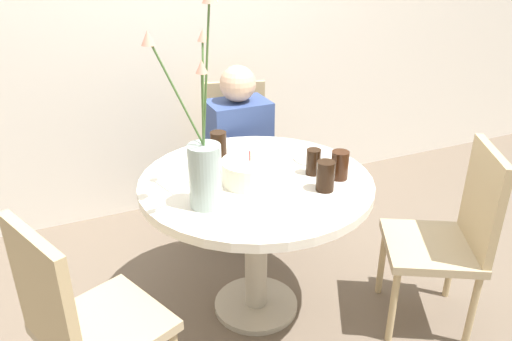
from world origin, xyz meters
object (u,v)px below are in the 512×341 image
object	(u,v)px
birthday_cake	(250,171)
drink_glass_3	(325,176)
chair_far_back	(81,319)
side_plate	(315,158)
drink_glass_2	(340,165)
drink_glass_0	(313,162)
drink_glass_1	(219,146)
chair_near_front	(236,149)
flower_vase	(204,163)
chair_left_flank	(452,231)
person_guest	(239,160)

from	to	relation	value
birthday_cake	drink_glass_3	world-z (taller)	birthday_cake
chair_far_back	side_plate	bearing A→B (deg)	-92.60
side_plate	drink_glass_2	size ratio (longest dim) A/B	1.63
drink_glass_0	drink_glass_3	size ratio (longest dim) A/B	0.91
drink_glass_1	chair_near_front	bearing A→B (deg)	61.47
chair_far_back	flower_vase	distance (m)	0.70
flower_vase	chair_left_flank	bearing A→B (deg)	-15.19
chair_far_back	drink_glass_0	distance (m)	1.13
drink_glass_1	drink_glass_2	size ratio (longest dim) A/B	1.11
drink_glass_0	chair_left_flank	bearing A→B (deg)	-35.44
chair_near_front	drink_glass_2	distance (m)	1.03
drink_glass_0	drink_glass_3	xyz separation A→B (m)	(-0.03, -0.16, 0.01)
drink_glass_0	drink_glass_1	xyz separation A→B (m)	(-0.33, 0.31, 0.01)
chair_left_flank	birthday_cake	size ratio (longest dim) A/B	3.60
birthday_cake	drink_glass_1	size ratio (longest dim) A/B	1.75
chair_near_front	drink_glass_1	bearing A→B (deg)	-102.67
birthday_cake	side_plate	size ratio (longest dim) A/B	1.19
chair_near_front	birthday_cake	distance (m)	0.94
chair_far_back	person_guest	world-z (taller)	person_guest
side_plate	drink_glass_1	xyz separation A→B (m)	(-0.42, 0.17, 0.06)
chair_near_front	chair_far_back	size ratio (longest dim) A/B	1.00
chair_near_front	person_guest	bearing A→B (deg)	-90.00
side_plate	chair_near_front	bearing A→B (deg)	97.85
drink_glass_2	chair_far_back	bearing A→B (deg)	-170.27
flower_vase	drink_glass_0	size ratio (longest dim) A/B	7.05
birthday_cake	side_plate	bearing A→B (deg)	14.97
side_plate	drink_glass_1	world-z (taller)	drink_glass_1
chair_far_back	drink_glass_1	size ratio (longest dim) A/B	6.31
chair_far_back	chair_left_flank	world-z (taller)	same
flower_vase	side_plate	world-z (taller)	flower_vase
chair_far_back	flower_vase	size ratio (longest dim) A/B	1.07
drink_glass_3	flower_vase	bearing A→B (deg)	171.47
chair_far_back	flower_vase	bearing A→B (deg)	-92.01
flower_vase	drink_glass_1	xyz separation A→B (m)	(0.20, 0.39, -0.11)
flower_vase	side_plate	xyz separation A→B (m)	(0.62, 0.22, -0.18)
chair_left_flank	drink_glass_2	world-z (taller)	chair_left_flank
chair_near_front	side_plate	xyz separation A→B (m)	(0.10, -0.76, 0.23)
drink_glass_0	drink_glass_2	bearing A→B (deg)	-46.26
chair_left_flank	drink_glass_1	world-z (taller)	chair_left_flank
chair_left_flank	drink_glass_1	bearing A→B (deg)	-100.00
chair_near_front	drink_glass_0	world-z (taller)	chair_near_front
drink_glass_0	person_guest	distance (m)	0.79
side_plate	person_guest	size ratio (longest dim) A/B	0.20
chair_far_back	drink_glass_2	distance (m)	1.19
chair_near_front	drink_glass_3	world-z (taller)	chair_near_front
chair_far_back	chair_left_flank	distance (m)	1.57
chair_far_back	drink_glass_0	xyz separation A→B (m)	(1.06, 0.28, 0.28)
chair_far_back	drink_glass_1	distance (m)	0.98
drink_glass_1	person_guest	world-z (taller)	person_guest
flower_vase	side_plate	size ratio (longest dim) A/B	4.00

